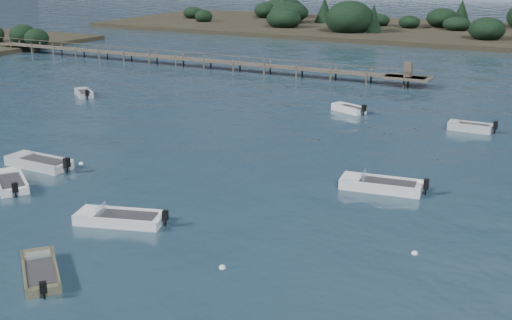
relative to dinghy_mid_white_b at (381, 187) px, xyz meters
The scene contains 13 objects.
ground 46.30m from the dinghy_mid_white_b, 104.14° to the left, with size 400.00×400.00×0.00m, color #162834.
dinghy_mid_white_b is the anchor object (origin of this frame).
tender_far_grey 37.42m from the dinghy_mid_white_b, 160.28° to the left, with size 3.45×3.07×1.19m.
dinghy_extra_a 22.85m from the dinghy_mid_white_b, 153.64° to the right, with size 4.34×3.70×1.16m.
dinghy_mid_grey 22.74m from the dinghy_mid_white_b, 163.30° to the right, with size 5.10×1.85×1.29m.
dinghy_mid_white_a 15.77m from the dinghy_mid_white_b, 133.01° to the right, with size 5.08×3.06×1.17m.
tender_far_grey_b 17.04m from the dinghy_mid_white_b, 82.47° to the left, with size 3.80×1.36×1.31m.
dinghy_near_olive 20.50m from the dinghy_mid_white_b, 119.18° to the right, with size 3.96×3.67×1.04m.
tender_far_white 20.60m from the dinghy_mid_white_b, 115.44° to the left, with size 3.65×2.47×1.24m.
buoy_b 13.85m from the dinghy_mid_white_b, 103.45° to the right, with size 0.32×0.32×0.32m, color silver.
buoy_c 20.25m from the dinghy_mid_white_b, 166.39° to the right, with size 0.32×0.32×0.32m, color silver.
buoy_d 8.93m from the dinghy_mid_white_b, 62.15° to the right, with size 0.32×0.32×0.32m, color silver.
jetty 46.64m from the dinghy_mid_white_b, 135.14° to the left, with size 64.50×3.20×3.40m.
Camera 1 is at (21.81, -20.97, 13.56)m, focal length 45.00 mm.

